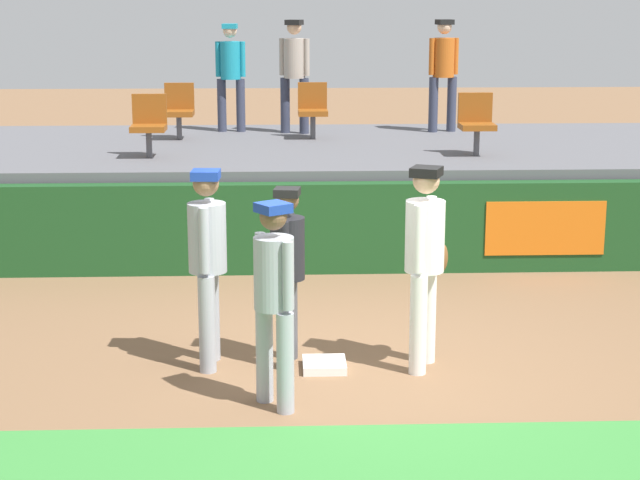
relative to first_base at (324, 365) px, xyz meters
The scene contains 15 objects.
ground_plane 0.21m from the first_base, 11.44° to the right, with size 60.00×60.00×0.00m, color brown.
first_base is the anchor object (origin of this frame).
player_fielder_home 1.40m from the first_base, ahead, with size 0.51×0.53×1.89m.
player_runner_visitor 1.49m from the first_base, behind, with size 0.37×0.52×1.86m.
player_coach_visitor 1.40m from the first_base, 117.26° to the right, with size 0.46×0.46×1.76m.
player_umpire 1.01m from the first_base, 152.99° to the left, with size 0.36×0.47×1.68m.
field_wall 3.53m from the first_base, 86.53° to the left, with size 18.00×0.26×1.13m.
bleacher_platform 6.09m from the first_base, 88.13° to the left, with size 18.00×4.80×1.25m, color #59595E.
seat_front_left 5.63m from the first_base, 113.50° to the left, with size 0.46×0.44×0.84m.
seat_back_left 7.19m from the first_base, 105.79° to the left, with size 0.45×0.44×0.84m.
seat_back_center 6.94m from the first_base, 88.97° to the left, with size 0.44×0.44×0.84m.
seat_front_right 5.69m from the first_base, 65.08° to the left, with size 0.47×0.44×0.84m.
spectator_hooded 7.99m from the first_base, 98.62° to the left, with size 0.47×0.35×1.70m.
spectator_capped 7.69m from the first_base, 91.12° to the left, with size 0.47×0.43×1.76m.
spectator_casual 8.08m from the first_base, 73.40° to the left, with size 0.48×0.40×1.76m.
Camera 1 is at (-0.61, -9.16, 3.40)m, focal length 58.81 mm.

